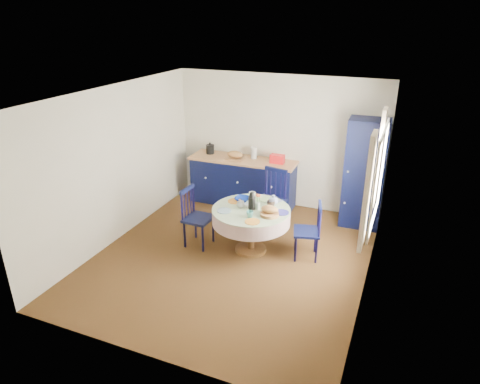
% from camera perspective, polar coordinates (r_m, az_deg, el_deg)
% --- Properties ---
extents(floor, '(4.50, 4.50, 0.00)m').
position_cam_1_polar(floor, '(6.71, -1.13, -8.65)').
color(floor, black).
rests_on(floor, ground).
extents(ceiling, '(4.50, 4.50, 0.00)m').
position_cam_1_polar(ceiling, '(5.81, -1.33, 12.88)').
color(ceiling, white).
rests_on(ceiling, wall_back).
extents(wall_back, '(4.00, 0.02, 2.50)m').
position_cam_1_polar(wall_back, '(8.15, 5.12, 6.72)').
color(wall_back, white).
rests_on(wall_back, floor).
extents(wall_left, '(0.02, 4.50, 2.50)m').
position_cam_1_polar(wall_left, '(7.14, -16.15, 3.52)').
color(wall_left, white).
rests_on(wall_left, floor).
extents(wall_right, '(0.02, 4.50, 2.50)m').
position_cam_1_polar(wall_right, '(5.71, 17.52, -1.53)').
color(wall_right, white).
rests_on(wall_right, floor).
extents(window, '(0.10, 1.74, 1.45)m').
position_cam_1_polar(window, '(5.89, 17.70, 2.09)').
color(window, white).
rests_on(window, wall_right).
extents(kitchen_counter, '(2.08, 0.68, 1.16)m').
position_cam_1_polar(kitchen_counter, '(8.33, 0.42, 1.53)').
color(kitchen_counter, black).
rests_on(kitchen_counter, floor).
extents(pantry_cabinet, '(0.69, 0.51, 1.91)m').
position_cam_1_polar(pantry_cabinet, '(7.61, 16.23, 2.32)').
color(pantry_cabinet, black).
rests_on(pantry_cabinet, floor).
extents(dining_table, '(1.20, 1.20, 1.01)m').
position_cam_1_polar(dining_table, '(6.59, 1.59, -3.23)').
color(dining_table, '#533A17').
rests_on(dining_table, floor).
extents(chair_left, '(0.43, 0.45, 0.97)m').
position_cam_1_polar(chair_left, '(6.87, -5.87, -3.28)').
color(chair_left, black).
rests_on(chair_left, floor).
extents(chair_far, '(0.55, 0.53, 1.05)m').
position_cam_1_polar(chair_far, '(7.39, 4.13, -0.92)').
color(chair_far, black).
rests_on(chair_far, floor).
extents(chair_right, '(0.48, 0.49, 0.90)m').
position_cam_1_polar(chair_right, '(6.58, 9.22, -5.08)').
color(chair_right, black).
rests_on(chair_right, floor).
extents(mug_a, '(0.12, 0.12, 0.09)m').
position_cam_1_polar(mug_a, '(6.57, 0.08, -1.69)').
color(mug_a, silver).
rests_on(mug_a, dining_table).
extents(mug_b, '(0.11, 0.11, 0.10)m').
position_cam_1_polar(mug_b, '(6.25, 1.33, -3.02)').
color(mug_b, '#337675').
rests_on(mug_b, dining_table).
extents(mug_c, '(0.13, 0.13, 0.10)m').
position_cam_1_polar(mug_c, '(6.62, 4.13, -1.56)').
color(mug_c, black).
rests_on(mug_c, dining_table).
extents(mug_d, '(0.11, 0.11, 0.10)m').
position_cam_1_polar(mug_d, '(6.90, 1.65, -0.43)').
color(mug_d, silver).
rests_on(mug_d, dining_table).
extents(cobalt_bowl, '(0.25, 0.25, 0.06)m').
position_cam_1_polar(cobalt_bowl, '(6.80, 0.35, -0.96)').
color(cobalt_bowl, navy).
rests_on(cobalt_bowl, dining_table).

